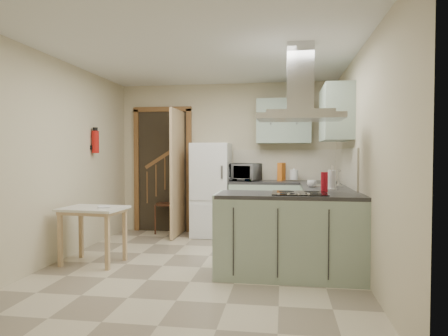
% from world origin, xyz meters
% --- Properties ---
extents(floor, '(4.20, 4.20, 0.00)m').
position_xyz_m(floor, '(0.00, 0.00, 0.00)').
color(floor, beige).
rests_on(floor, ground).
extents(ceiling, '(4.20, 4.20, 0.00)m').
position_xyz_m(ceiling, '(0.00, 0.00, 2.50)').
color(ceiling, silver).
rests_on(ceiling, back_wall).
extents(back_wall, '(3.60, 0.00, 3.60)m').
position_xyz_m(back_wall, '(0.00, 2.10, 1.25)').
color(back_wall, beige).
rests_on(back_wall, floor).
extents(left_wall, '(0.00, 4.20, 4.20)m').
position_xyz_m(left_wall, '(-1.80, 0.00, 1.25)').
color(left_wall, beige).
rests_on(left_wall, floor).
extents(right_wall, '(0.00, 4.20, 4.20)m').
position_xyz_m(right_wall, '(1.80, 0.00, 1.25)').
color(right_wall, beige).
rests_on(right_wall, floor).
extents(doorway, '(1.10, 0.12, 2.10)m').
position_xyz_m(doorway, '(-1.10, 2.07, 1.05)').
color(doorway, brown).
rests_on(doorway, floor).
extents(fridge, '(0.60, 0.60, 1.50)m').
position_xyz_m(fridge, '(-0.20, 1.80, 0.75)').
color(fridge, white).
rests_on(fridge, floor).
extents(counter_back, '(1.08, 0.60, 0.90)m').
position_xyz_m(counter_back, '(0.66, 1.80, 0.45)').
color(counter_back, '#9EB2A0').
rests_on(counter_back, floor).
extents(counter_right, '(0.60, 1.95, 0.90)m').
position_xyz_m(counter_right, '(1.50, 1.12, 0.45)').
color(counter_right, '#9EB2A0').
rests_on(counter_right, floor).
extents(splashback, '(1.68, 0.02, 0.50)m').
position_xyz_m(splashback, '(0.96, 2.09, 1.15)').
color(splashback, beige).
rests_on(splashback, counter_back).
extents(wall_cabinet_back, '(0.85, 0.35, 0.70)m').
position_xyz_m(wall_cabinet_back, '(0.95, 1.93, 1.85)').
color(wall_cabinet_back, '#9EB2A0').
rests_on(wall_cabinet_back, back_wall).
extents(wall_cabinet_right, '(0.35, 0.90, 0.70)m').
position_xyz_m(wall_cabinet_right, '(1.62, 0.85, 1.85)').
color(wall_cabinet_right, '#9EB2A0').
rests_on(wall_cabinet_right, right_wall).
extents(peninsula, '(1.55, 0.65, 0.90)m').
position_xyz_m(peninsula, '(1.02, -0.18, 0.45)').
color(peninsula, '#9EB2A0').
rests_on(peninsula, floor).
extents(hob, '(0.58, 0.50, 0.01)m').
position_xyz_m(hob, '(1.12, -0.18, 0.91)').
color(hob, black).
rests_on(hob, peninsula).
extents(extractor_hood, '(0.90, 0.55, 0.10)m').
position_xyz_m(extractor_hood, '(1.12, -0.18, 1.72)').
color(extractor_hood, silver).
rests_on(extractor_hood, ceiling).
extents(sink, '(0.45, 0.40, 0.01)m').
position_xyz_m(sink, '(1.50, 0.95, 0.91)').
color(sink, silver).
rests_on(sink, counter_right).
extents(fire_extinguisher, '(0.10, 0.10, 0.32)m').
position_xyz_m(fire_extinguisher, '(-1.74, 0.90, 1.50)').
color(fire_extinguisher, '#B2140F').
rests_on(fire_extinguisher, left_wall).
extents(drop_leaf_table, '(0.77, 0.60, 0.68)m').
position_xyz_m(drop_leaf_table, '(-1.32, -0.03, 0.34)').
color(drop_leaf_table, tan).
rests_on(drop_leaf_table, floor).
extents(bentwood_chair, '(0.45, 0.45, 0.97)m').
position_xyz_m(bentwood_chair, '(-0.96, 1.95, 0.48)').
color(bentwood_chair, '#4E301A').
rests_on(bentwood_chair, floor).
extents(microwave, '(0.59, 0.50, 0.28)m').
position_xyz_m(microwave, '(0.32, 1.80, 1.04)').
color(microwave, black).
rests_on(microwave, counter_back).
extents(kettle, '(0.15, 0.15, 0.20)m').
position_xyz_m(kettle, '(1.11, 1.89, 1.00)').
color(kettle, white).
rests_on(kettle, counter_back).
extents(cereal_box, '(0.13, 0.21, 0.29)m').
position_xyz_m(cereal_box, '(0.92, 1.96, 1.04)').
color(cereal_box, orange).
rests_on(cereal_box, counter_back).
extents(soap_bottle, '(0.09, 0.09, 0.18)m').
position_xyz_m(soap_bottle, '(1.62, 1.44, 0.99)').
color(soap_bottle, '#AEB0BA').
rests_on(soap_bottle, counter_right).
extents(paper_towel, '(0.11, 0.11, 0.24)m').
position_xyz_m(paper_towel, '(1.53, 0.38, 1.02)').
color(paper_towel, silver).
rests_on(paper_towel, counter_right).
extents(cup, '(0.15, 0.15, 0.09)m').
position_xyz_m(cup, '(1.31, 0.68, 0.95)').
color(cup, white).
rests_on(cup, counter_right).
extents(red_bottle, '(0.08, 0.08, 0.22)m').
position_xyz_m(red_bottle, '(1.41, 0.06, 1.01)').
color(red_bottle, red).
rests_on(red_bottle, peninsula).
extents(book, '(0.21, 0.23, 0.09)m').
position_xyz_m(book, '(-1.25, -0.04, 0.73)').
color(book, '#A3363E').
rests_on(book, drop_leaf_table).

